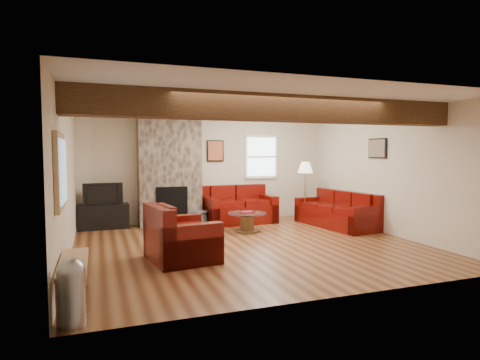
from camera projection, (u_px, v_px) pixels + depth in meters
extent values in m
plane|color=#592F17|center=(250.00, 245.00, 7.20)|extent=(8.00, 8.00, 0.00)
plane|color=silver|center=(250.00, 105.00, 7.03)|extent=(8.00, 8.00, 0.00)
plane|color=beige|center=(209.00, 169.00, 9.69)|extent=(8.00, 0.00, 8.00)
plane|color=beige|center=(338.00, 189.00, 4.53)|extent=(8.00, 0.00, 8.00)
plane|color=beige|center=(67.00, 180.00, 6.10)|extent=(0.00, 7.50, 7.50)
plane|color=beige|center=(388.00, 173.00, 8.12)|extent=(0.00, 7.50, 7.50)
cube|color=black|center=(281.00, 108.00, 5.86)|extent=(6.00, 0.36, 0.38)
cube|color=#353029|center=(170.00, 171.00, 9.12)|extent=(1.40, 0.50, 2.50)
cube|color=black|center=(172.00, 207.00, 8.94)|extent=(0.70, 0.06, 0.90)
cube|color=#353029|center=(173.00, 225.00, 8.93)|extent=(1.00, 0.25, 0.08)
cylinder|color=#452A16|center=(247.00, 231.00, 8.41)|extent=(0.55, 0.55, 0.04)
cylinder|color=#452A16|center=(247.00, 223.00, 8.40)|extent=(0.29, 0.29, 0.37)
cylinder|color=silver|center=(247.00, 213.00, 8.39)|extent=(0.82, 0.82, 0.02)
cube|color=maroon|center=(247.00, 212.00, 8.38)|extent=(0.23, 0.16, 0.03)
cube|color=black|center=(103.00, 217.00, 8.73)|extent=(1.07, 0.43, 0.53)
imported|color=black|center=(103.00, 194.00, 8.70)|extent=(0.82, 0.11, 0.47)
cylinder|color=tan|center=(305.00, 221.00, 9.62)|extent=(0.26, 0.26, 0.03)
cylinder|color=tan|center=(305.00, 195.00, 9.57)|extent=(0.03, 0.03, 1.29)
cone|color=beige|center=(305.00, 167.00, 9.53)|extent=(0.37, 0.37, 0.26)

